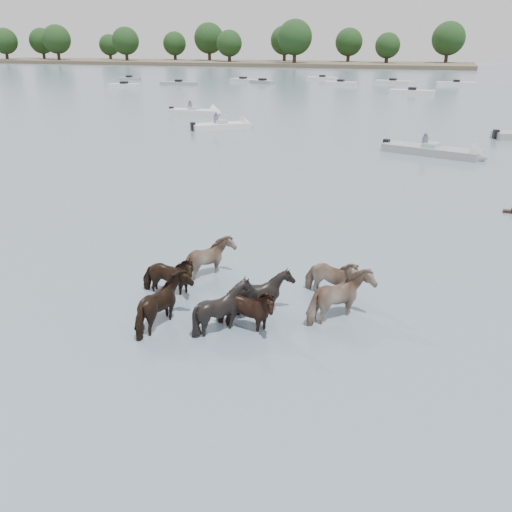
% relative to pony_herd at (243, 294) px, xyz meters
% --- Properties ---
extents(ground, '(400.00, 400.00, 0.00)m').
position_rel_pony_herd_xyz_m(ground, '(0.58, -0.78, -0.47)').
color(ground, '#4D5E6E').
rests_on(ground, ground).
extents(shoreline, '(160.00, 30.00, 1.00)m').
position_rel_pony_herd_xyz_m(shoreline, '(-69.42, 149.22, 0.03)').
color(shoreline, '#4C4233').
rests_on(shoreline, ground).
extents(pony_herd, '(6.37, 4.71, 1.51)m').
position_rel_pony_herd_xyz_m(pony_herd, '(0.00, 0.00, 0.00)').
color(pony_herd, black).
rests_on(pony_herd, ground).
extents(motorboat_a, '(4.85, 4.36, 1.92)m').
position_rel_pony_herd_xyz_m(motorboat_a, '(-11.71, 28.56, -0.24)').
color(motorboat_a, silver).
rests_on(motorboat_a, ground).
extents(motorboat_b, '(6.49, 3.48, 1.92)m').
position_rel_pony_herd_xyz_m(motorboat_b, '(4.55, 22.60, -0.25)').
color(motorboat_b, gray).
rests_on(motorboat_b, ground).
extents(motorboat_f, '(5.43, 1.64, 1.92)m').
position_rel_pony_herd_xyz_m(motorboat_f, '(-17.48, 35.84, -0.25)').
color(motorboat_f, silver).
rests_on(motorboat_f, ground).
extents(distant_flotilla, '(105.36, 29.05, 0.93)m').
position_rel_pony_herd_xyz_m(distant_flotilla, '(0.91, 78.57, -0.22)').
color(distant_flotilla, gray).
rests_on(distant_flotilla, ground).
extents(treeline, '(148.88, 25.00, 12.35)m').
position_rel_pony_herd_xyz_m(treeline, '(-68.83, 149.67, 6.35)').
color(treeline, '#382619').
rests_on(treeline, ground).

